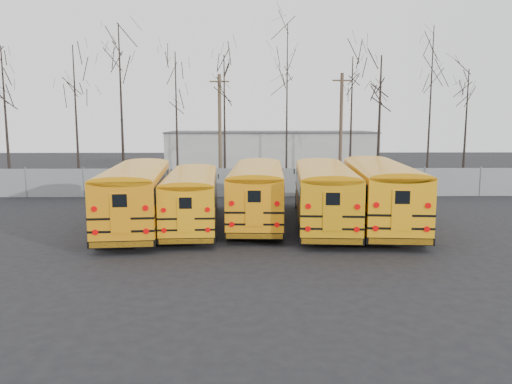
{
  "coord_description": "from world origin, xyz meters",
  "views": [
    {
      "loc": [
        -0.53,
        -22.8,
        5.37
      ],
      "look_at": [
        -0.08,
        3.19,
        1.6
      ],
      "focal_mm": 35.0,
      "sensor_mm": 36.0,
      "label": 1
    }
  ],
  "objects_px": {
    "bus_a": "(137,191)",
    "utility_pole_right": "(341,127)",
    "utility_pole_left": "(220,129)",
    "bus_b": "(192,194)",
    "bus_d": "(324,190)",
    "bus_c": "(257,188)",
    "bus_e": "(380,188)"
  },
  "relations": [
    {
      "from": "bus_b",
      "to": "utility_pole_right",
      "type": "distance_m",
      "value": 20.98
    },
    {
      "from": "utility_pole_left",
      "to": "bus_e",
      "type": "bearing_deg",
      "value": -67.01
    },
    {
      "from": "bus_a",
      "to": "utility_pole_right",
      "type": "relative_size",
      "value": 1.26
    },
    {
      "from": "bus_c",
      "to": "bus_d",
      "type": "xyz_separation_m",
      "value": [
        3.32,
        -0.95,
        0.04
      ]
    },
    {
      "from": "bus_a",
      "to": "bus_d",
      "type": "height_order",
      "value": "bus_a"
    },
    {
      "from": "utility_pole_left",
      "to": "bus_c",
      "type": "bearing_deg",
      "value": -85.24
    },
    {
      "from": "bus_e",
      "to": "bus_c",
      "type": "bearing_deg",
      "value": 176.77
    },
    {
      "from": "bus_d",
      "to": "bus_e",
      "type": "bearing_deg",
      "value": 5.25
    },
    {
      "from": "bus_b",
      "to": "bus_e",
      "type": "xyz_separation_m",
      "value": [
        9.44,
        0.17,
        0.24
      ]
    },
    {
      "from": "bus_e",
      "to": "utility_pole_left",
      "type": "relative_size",
      "value": 1.33
    },
    {
      "from": "bus_b",
      "to": "utility_pole_right",
      "type": "bearing_deg",
      "value": 56.03
    },
    {
      "from": "bus_d",
      "to": "bus_e",
      "type": "relative_size",
      "value": 0.96
    },
    {
      "from": "bus_b",
      "to": "bus_c",
      "type": "distance_m",
      "value": 3.46
    },
    {
      "from": "utility_pole_left",
      "to": "bus_d",
      "type": "bearing_deg",
      "value": -75.17
    },
    {
      "from": "utility_pole_left",
      "to": "bus_a",
      "type": "bearing_deg",
      "value": -105.98
    },
    {
      "from": "bus_e",
      "to": "utility_pole_left",
      "type": "height_order",
      "value": "utility_pole_left"
    },
    {
      "from": "bus_d",
      "to": "bus_c",
      "type": "bearing_deg",
      "value": 168.59
    },
    {
      "from": "bus_c",
      "to": "utility_pole_right",
      "type": "bearing_deg",
      "value": 68.7
    },
    {
      "from": "bus_e",
      "to": "utility_pole_left",
      "type": "bearing_deg",
      "value": 123.47
    },
    {
      "from": "utility_pole_left",
      "to": "bus_b",
      "type": "bearing_deg",
      "value": -96.99
    },
    {
      "from": "bus_b",
      "to": "bus_c",
      "type": "height_order",
      "value": "bus_c"
    },
    {
      "from": "bus_c",
      "to": "bus_e",
      "type": "relative_size",
      "value": 0.94
    },
    {
      "from": "bus_e",
      "to": "utility_pole_right",
      "type": "height_order",
      "value": "utility_pole_right"
    },
    {
      "from": "bus_d",
      "to": "utility_pole_right",
      "type": "distance_m",
      "value": 18.35
    },
    {
      "from": "bus_a",
      "to": "bus_e",
      "type": "bearing_deg",
      "value": -3.41
    },
    {
      "from": "bus_c",
      "to": "bus_e",
      "type": "xyz_separation_m",
      "value": [
        6.16,
        -0.91,
        0.11
      ]
    },
    {
      "from": "bus_d",
      "to": "utility_pole_left",
      "type": "xyz_separation_m",
      "value": [
        -6.1,
        16.65,
        2.78
      ]
    },
    {
      "from": "bus_a",
      "to": "utility_pole_right",
      "type": "height_order",
      "value": "utility_pole_right"
    },
    {
      "from": "bus_b",
      "to": "bus_d",
      "type": "distance_m",
      "value": 6.6
    },
    {
      "from": "bus_a",
      "to": "utility_pole_right",
      "type": "distance_m",
      "value": 22.61
    },
    {
      "from": "bus_a",
      "to": "bus_b",
      "type": "height_order",
      "value": "bus_a"
    },
    {
      "from": "bus_b",
      "to": "bus_c",
      "type": "relative_size",
      "value": 0.93
    }
  ]
}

